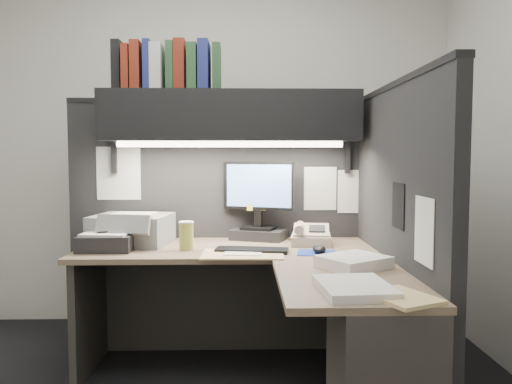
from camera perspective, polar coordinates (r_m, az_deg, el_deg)
wall_back at (r=3.83m, az=-4.48°, el=5.44°), size 3.50×0.04×2.70m
wall_front at (r=0.85m, az=-15.49°, el=10.37°), size 3.50×0.04×2.70m
partition_back at (r=3.29m, az=-4.43°, el=-3.94°), size 1.90×0.06×1.60m
partition_right at (r=2.66m, az=15.68°, el=-5.97°), size 0.06×1.50×1.60m
desk at (r=2.47m, az=3.97°, el=-15.18°), size 1.70×1.53×0.73m
overhead_shelf at (r=3.08m, az=-2.90°, el=8.58°), size 1.55×0.34×0.30m
task_light_tube at (r=2.93m, az=-2.96°, el=5.49°), size 1.32×0.04×0.04m
monitor at (r=3.16m, az=0.28°, el=-1.92°), size 0.44×0.30×0.50m
keyboard at (r=2.78m, az=-0.47°, el=-6.66°), size 0.42×0.19×0.02m
mousepad at (r=2.76m, az=6.92°, el=-6.91°), size 0.23×0.22×0.00m
mouse at (r=2.74m, az=7.25°, el=-6.50°), size 0.07×0.11×0.04m
telephone at (r=3.02m, az=6.31°, el=-5.08°), size 0.26×0.27×0.09m
coffee_cup at (r=2.85m, az=-7.97°, el=-5.06°), size 0.09×0.09×0.15m
printer at (r=3.12m, az=-14.00°, el=-4.15°), size 0.49×0.43×0.18m
notebook_stack at (r=2.94m, az=-16.65°, el=-5.53°), size 0.30×0.25×0.09m
open_folder at (r=2.69m, az=-1.52°, el=-7.13°), size 0.44×0.30×0.01m
paper_stack_a at (r=2.43m, az=11.11°, el=-7.84°), size 0.38×0.36×0.06m
paper_stack_b at (r=2.01m, az=11.19°, el=-10.66°), size 0.29×0.35×0.03m
manila_stack at (r=1.95m, az=16.29°, el=-11.48°), size 0.29×0.32×0.01m
binder_row at (r=3.15m, az=-10.06°, el=13.80°), size 0.64×0.26×0.30m
pinned_papers at (r=2.90m, az=2.91°, el=0.05°), size 1.76×1.31×0.51m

